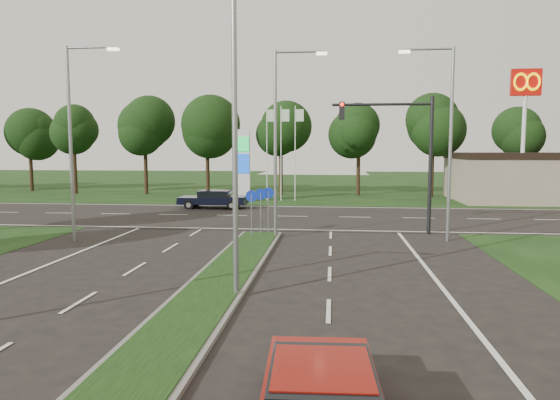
# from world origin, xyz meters

# --- Properties ---
(ground) EXTENTS (160.00, 160.00, 0.00)m
(ground) POSITION_xyz_m (0.00, 0.00, 0.00)
(ground) COLOR black
(ground) RESTS_ON ground
(verge_far) EXTENTS (160.00, 50.00, 0.02)m
(verge_far) POSITION_xyz_m (0.00, 55.00, 0.00)
(verge_far) COLOR black
(verge_far) RESTS_ON ground
(cross_road) EXTENTS (160.00, 12.00, 0.02)m
(cross_road) POSITION_xyz_m (0.00, 24.00, 0.00)
(cross_road) COLOR black
(cross_road) RESTS_ON ground
(median_kerb) EXTENTS (2.00, 26.00, 0.12)m
(median_kerb) POSITION_xyz_m (0.00, 4.00, 0.06)
(median_kerb) COLOR slate
(median_kerb) RESTS_ON ground
(commercial_building) EXTENTS (16.00, 9.00, 4.00)m
(commercial_building) POSITION_xyz_m (22.00, 36.00, 2.00)
(commercial_building) COLOR gray
(commercial_building) RESTS_ON ground
(streetlight_median_near) EXTENTS (2.53, 0.22, 9.00)m
(streetlight_median_near) POSITION_xyz_m (1.00, 6.00, 5.08)
(streetlight_median_near) COLOR gray
(streetlight_median_near) RESTS_ON ground
(streetlight_median_far) EXTENTS (2.53, 0.22, 9.00)m
(streetlight_median_far) POSITION_xyz_m (1.00, 16.00, 5.08)
(streetlight_median_far) COLOR gray
(streetlight_median_far) RESTS_ON ground
(streetlight_left_far) EXTENTS (2.53, 0.22, 9.00)m
(streetlight_left_far) POSITION_xyz_m (-8.30, 14.00, 5.08)
(streetlight_left_far) COLOR gray
(streetlight_left_far) RESTS_ON ground
(streetlight_right_far) EXTENTS (2.53, 0.22, 9.00)m
(streetlight_right_far) POSITION_xyz_m (8.80, 16.00, 5.08)
(streetlight_right_far) COLOR gray
(streetlight_right_far) RESTS_ON ground
(traffic_signal) EXTENTS (5.10, 0.42, 7.00)m
(traffic_signal) POSITION_xyz_m (7.19, 18.00, 4.65)
(traffic_signal) COLOR black
(traffic_signal) RESTS_ON ground
(median_signs) EXTENTS (1.16, 1.76, 2.38)m
(median_signs) POSITION_xyz_m (0.00, 16.40, 1.71)
(median_signs) COLOR gray
(median_signs) RESTS_ON ground
(gas_pylon) EXTENTS (5.80, 1.26, 8.00)m
(gas_pylon) POSITION_xyz_m (-3.79, 33.05, 3.20)
(gas_pylon) COLOR silver
(gas_pylon) RESTS_ON ground
(mcdonalds_sign) EXTENTS (2.20, 0.47, 10.40)m
(mcdonalds_sign) POSITION_xyz_m (18.00, 31.97, 7.99)
(mcdonalds_sign) COLOR silver
(mcdonalds_sign) RESTS_ON ground
(treeline_far) EXTENTS (6.00, 6.00, 9.90)m
(treeline_far) POSITION_xyz_m (0.10, 39.93, 6.83)
(treeline_far) COLOR black
(treeline_far) RESTS_ON ground
(navy_sedan) EXTENTS (4.92, 2.09, 1.35)m
(navy_sedan) POSITION_xyz_m (-5.19, 27.91, 0.73)
(navy_sedan) COLOR black
(navy_sedan) RESTS_ON ground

